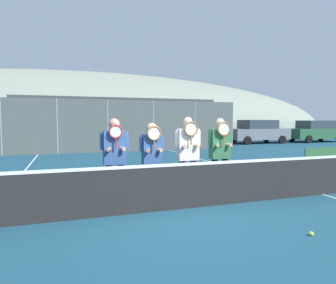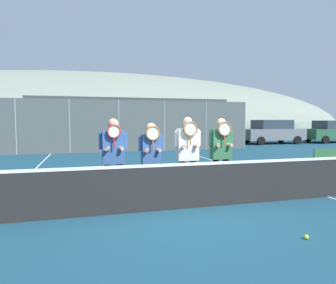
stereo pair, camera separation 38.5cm
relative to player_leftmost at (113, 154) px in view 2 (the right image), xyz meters
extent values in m
plane|color=navy|center=(1.23, -0.63, -1.05)|extent=(120.00, 120.00, 0.00)
ellipsoid|color=gray|center=(1.23, 61.65, -1.05)|extent=(116.03, 64.46, 22.56)
cube|color=beige|center=(2.73, 17.28, 0.42)|extent=(13.55, 5.00, 2.94)
cube|color=#3D4247|center=(2.73, 17.28, 2.07)|extent=(14.05, 5.50, 0.36)
cylinder|color=gray|center=(-3.93, 10.44, 0.37)|extent=(0.06, 0.06, 2.85)
cylinder|color=gray|center=(-1.35, 10.44, 0.37)|extent=(0.06, 0.06, 2.85)
cylinder|color=gray|center=(1.23, 10.44, 0.37)|extent=(0.06, 0.06, 2.85)
cylinder|color=gray|center=(3.80, 10.44, 0.37)|extent=(0.06, 0.06, 2.85)
cylinder|color=gray|center=(6.38, 10.44, 0.37)|extent=(0.06, 0.06, 2.85)
cylinder|color=gray|center=(8.95, 10.44, 0.37)|extent=(0.06, 0.06, 2.85)
cube|color=#4C5451|center=(1.23, 10.44, 0.37)|extent=(15.46, 0.02, 2.85)
cube|color=black|center=(1.23, -0.63, -0.62)|extent=(9.29, 0.02, 0.86)
cube|color=white|center=(1.23, -0.63, -0.17)|extent=(9.29, 0.03, 0.06)
cube|color=white|center=(-2.29, 2.37, -1.05)|extent=(0.05, 16.00, 0.01)
cube|color=white|center=(4.75, 2.37, -1.05)|extent=(0.05, 16.00, 0.01)
cylinder|color=black|center=(-0.12, 0.01, -0.63)|extent=(0.13, 0.13, 0.85)
cylinder|color=black|center=(0.12, 0.01, -0.63)|extent=(0.13, 0.13, 0.85)
cube|color=#335693|center=(0.00, 0.01, 0.13)|extent=(0.44, 0.22, 0.67)
sphere|color=tan|center=(0.00, 0.01, 0.61)|extent=(0.22, 0.22, 0.22)
cylinder|color=#335693|center=(-0.25, 0.01, 0.27)|extent=(0.08, 0.08, 0.33)
cylinder|color=#335693|center=(0.25, 0.01, 0.27)|extent=(0.08, 0.08, 0.33)
cylinder|color=tan|center=(-0.11, -0.08, 0.12)|extent=(0.16, 0.27, 0.08)
cylinder|color=tan|center=(0.11, -0.08, 0.12)|extent=(0.16, 0.27, 0.08)
cylinder|color=red|center=(0.00, -0.17, 0.24)|extent=(0.03, 0.03, 0.20)
torus|color=red|center=(0.00, -0.17, 0.46)|extent=(0.27, 0.03, 0.27)
cylinder|color=silver|center=(0.00, -0.17, 0.46)|extent=(0.22, 0.00, 0.22)
cylinder|color=#232838|center=(0.69, 0.07, -0.65)|extent=(0.13, 0.13, 0.81)
cylinder|color=#232838|center=(0.91, 0.07, -0.65)|extent=(0.13, 0.13, 0.81)
cube|color=#335693|center=(0.80, 0.07, 0.07)|extent=(0.40, 0.22, 0.64)
sphere|color=tan|center=(0.80, 0.07, 0.51)|extent=(0.23, 0.23, 0.23)
cylinder|color=#335693|center=(0.57, 0.07, 0.20)|extent=(0.08, 0.08, 0.31)
cylinder|color=#335693|center=(1.02, 0.07, 0.20)|extent=(0.08, 0.08, 0.31)
cylinder|color=tan|center=(0.70, -0.02, 0.06)|extent=(0.16, 0.27, 0.08)
cylinder|color=tan|center=(0.90, -0.02, 0.06)|extent=(0.16, 0.27, 0.08)
cylinder|color=#936033|center=(0.80, -0.11, 0.18)|extent=(0.03, 0.03, 0.20)
torus|color=#936033|center=(0.80, -0.11, 0.42)|extent=(0.31, 0.03, 0.31)
cylinder|color=silver|center=(0.80, -0.11, 0.42)|extent=(0.25, 0.00, 0.25)
cylinder|color=#56565B|center=(1.46, 0.01, -0.62)|extent=(0.13, 0.13, 0.87)
cylinder|color=#56565B|center=(1.72, 0.01, -0.62)|extent=(0.13, 0.13, 0.87)
cube|color=white|center=(1.59, 0.01, 0.16)|extent=(0.46, 0.22, 0.69)
sphere|color=#DBB293|center=(1.59, 0.01, 0.66)|extent=(0.19, 0.19, 0.19)
cylinder|color=white|center=(1.33, 0.01, 0.29)|extent=(0.08, 0.08, 0.34)
cylinder|color=white|center=(1.85, 0.01, 0.29)|extent=(0.08, 0.08, 0.34)
cylinder|color=#DBB293|center=(1.48, -0.08, 0.14)|extent=(0.16, 0.27, 0.08)
cylinder|color=#DBB293|center=(1.71, -0.08, 0.14)|extent=(0.16, 0.27, 0.08)
cylinder|color=#936033|center=(1.59, -0.17, 0.26)|extent=(0.03, 0.03, 0.20)
torus|color=#936033|center=(1.59, -0.17, 0.50)|extent=(0.32, 0.03, 0.32)
cylinder|color=silver|center=(1.59, -0.17, 0.50)|extent=(0.26, 0.00, 0.26)
cylinder|color=black|center=(2.31, 0.11, -0.63)|extent=(0.13, 0.13, 0.86)
cylinder|color=black|center=(2.56, 0.11, -0.63)|extent=(0.13, 0.13, 0.86)
cube|color=#337047|center=(2.43, 0.11, 0.14)|extent=(0.46, 0.22, 0.68)
sphere|color=tan|center=(2.43, 0.11, 0.63)|extent=(0.20, 0.20, 0.20)
cylinder|color=#337047|center=(2.18, 0.11, 0.27)|extent=(0.08, 0.08, 0.33)
cylinder|color=#337047|center=(2.69, 0.11, 0.27)|extent=(0.08, 0.08, 0.33)
cylinder|color=tan|center=(2.32, 0.02, 0.13)|extent=(0.16, 0.27, 0.08)
cylinder|color=tan|center=(2.55, 0.02, 0.13)|extent=(0.16, 0.27, 0.08)
cylinder|color=#936033|center=(2.43, -0.07, 0.25)|extent=(0.03, 0.03, 0.20)
torus|color=#936033|center=(2.43, -0.07, 0.49)|extent=(0.33, 0.04, 0.33)
cylinder|color=silver|center=(2.43, -0.07, 0.49)|extent=(0.27, 0.00, 0.27)
cube|color=#B2B7BC|center=(-2.06, 13.44, -0.33)|extent=(4.66, 1.71, 0.85)
cube|color=#2D3842|center=(-2.06, 13.44, 0.44)|extent=(2.56, 1.57, 0.69)
cylinder|color=black|center=(-0.55, 12.57, -0.75)|extent=(0.60, 0.16, 0.60)
cylinder|color=black|center=(-0.55, 14.31, -0.75)|extent=(0.60, 0.16, 0.60)
cylinder|color=black|center=(-3.58, 12.57, -0.75)|extent=(0.60, 0.16, 0.60)
cylinder|color=black|center=(-3.58, 14.31, -0.75)|extent=(0.60, 0.16, 0.60)
cube|color=black|center=(2.89, 13.34, -0.33)|extent=(4.02, 1.74, 0.84)
cube|color=#2D3842|center=(2.89, 13.34, 0.43)|extent=(2.21, 1.60, 0.69)
cylinder|color=black|center=(4.20, 12.45, -0.75)|extent=(0.60, 0.16, 0.60)
cylinder|color=black|center=(4.20, 14.23, -0.75)|extent=(0.60, 0.16, 0.60)
cylinder|color=black|center=(1.59, 12.45, -0.75)|extent=(0.60, 0.16, 0.60)
cylinder|color=black|center=(1.59, 14.23, -0.75)|extent=(0.60, 0.16, 0.60)
cube|color=#285638|center=(7.71, 13.09, -0.36)|extent=(4.38, 1.75, 0.79)
cube|color=#2D3842|center=(7.71, 13.09, 0.36)|extent=(2.41, 1.61, 0.65)
cylinder|color=black|center=(9.13, 12.20, -0.75)|extent=(0.60, 0.16, 0.60)
cylinder|color=black|center=(9.13, 13.99, -0.75)|extent=(0.60, 0.16, 0.60)
cylinder|color=black|center=(6.28, 12.20, -0.75)|extent=(0.60, 0.16, 0.60)
cylinder|color=black|center=(6.28, 13.99, -0.75)|extent=(0.60, 0.16, 0.60)
cube|color=slate|center=(12.83, 13.27, -0.35)|extent=(4.64, 1.87, 0.81)
cube|color=#2D3842|center=(12.83, 13.27, 0.38)|extent=(2.55, 1.72, 0.66)
cylinder|color=black|center=(14.34, 12.31, -0.75)|extent=(0.60, 0.16, 0.60)
cylinder|color=black|center=(14.34, 14.22, -0.75)|extent=(0.60, 0.16, 0.60)
cylinder|color=black|center=(11.32, 12.31, -0.75)|extent=(0.60, 0.16, 0.60)
cylinder|color=black|center=(11.32, 14.22, -0.75)|extent=(0.60, 0.16, 0.60)
cube|color=#285638|center=(18.10, 12.97, -0.36)|extent=(4.67, 1.78, 0.78)
cube|color=#2D3842|center=(18.10, 12.97, 0.35)|extent=(2.57, 1.64, 0.64)
cylinder|color=black|center=(16.58, 12.06, -0.75)|extent=(0.60, 0.16, 0.60)
cylinder|color=black|center=(16.58, 13.88, -0.75)|extent=(0.60, 0.16, 0.60)
cube|color=#2D6038|center=(7.07, 1.55, -0.40)|extent=(1.62, 0.04, 0.40)
cube|color=#333338|center=(6.34, 1.39, -0.85)|extent=(0.06, 0.32, 0.40)
sphere|color=#CCDB33|center=(2.54, -2.54, -1.02)|extent=(0.07, 0.07, 0.07)
camera|label=1|loc=(-0.91, -5.99, 0.68)|focal=32.00mm
camera|label=2|loc=(-0.54, -6.11, 0.68)|focal=32.00mm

